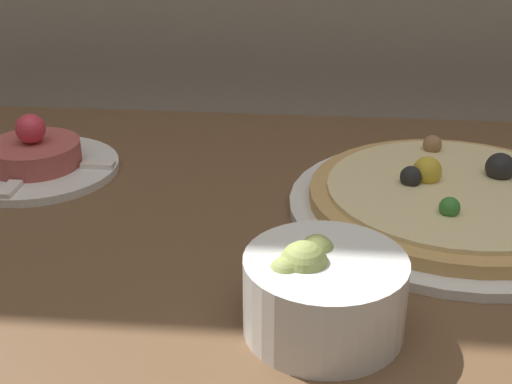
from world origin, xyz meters
The scene contains 4 objects.
dining_table centered at (0.00, 0.34, 0.66)m, with size 1.30×0.67×0.78m.
pizza_plate centered at (0.12, 0.37, 0.80)m, with size 0.36×0.36×0.05m.
tartare_plate centered at (-0.37, 0.43, 0.80)m, with size 0.20×0.20×0.07m.
small_bowl centered at (-0.02, 0.14, 0.82)m, with size 0.13×0.13×0.08m.
Camera 1 is at (-0.03, -0.34, 1.13)m, focal length 50.00 mm.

